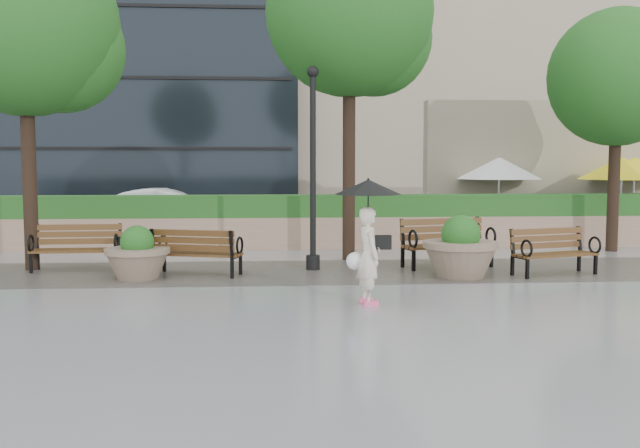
{
  "coord_description": "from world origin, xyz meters",
  "views": [
    {
      "loc": [
        -0.17,
        -11.02,
        2.19
      ],
      "look_at": [
        0.73,
        1.39,
        1.1
      ],
      "focal_mm": 40.0,
      "sensor_mm": 36.0,
      "label": 1
    }
  ],
  "objects": [
    {
      "name": "cafe_wall",
      "position": [
        9.5,
        10.0,
        2.0
      ],
      "size": [
        10.0,
        0.6,
        4.0
      ],
      "primitive_type": "cube",
      "color": "tan",
      "rests_on": "ground"
    },
    {
      "name": "cobble_strip",
      "position": [
        0.0,
        3.0,
        0.01
      ],
      "size": [
        28.0,
        3.2,
        0.01
      ],
      "primitive_type": "cube",
      "color": "#383330",
      "rests_on": "ground"
    },
    {
      "name": "planter_left",
      "position": [
        -2.62,
        2.36,
        0.39
      ],
      "size": [
        1.2,
        1.2,
        1.01
      ],
      "color": "#7F6B56",
      "rests_on": "ground"
    },
    {
      "name": "patio_umb_yellow_b",
      "position": [
        10.37,
        8.86,
        1.99
      ],
      "size": [
        2.5,
        2.5,
        2.3
      ],
      "color": "black",
      "rests_on": "ground"
    },
    {
      "name": "ground",
      "position": [
        0.0,
        0.0,
        0.0
      ],
      "size": [
        100.0,
        100.0,
        0.0
      ],
      "primitive_type": "plane",
      "color": "gray",
      "rests_on": "ground"
    },
    {
      "name": "bench_2",
      "position": [
        -1.56,
        2.71,
        0.27
      ],
      "size": [
        1.79,
        1.14,
        0.9
      ],
      "rotation": [
        0.0,
        0.0,
        2.84
      ],
      "color": "#553518",
      "rests_on": "ground"
    },
    {
      "name": "asphalt_street",
      "position": [
        0.0,
        11.0,
        0.0
      ],
      "size": [
        40.0,
        7.0,
        0.0
      ],
      "primitive_type": "cube",
      "color": "black",
      "rests_on": "ground"
    },
    {
      "name": "bench_4",
      "position": [
        5.33,
        2.25,
        0.27
      ],
      "size": [
        1.77,
        1.1,
        0.89
      ],
      "rotation": [
        0.0,
        0.0,
        0.28
      ],
      "color": "#553518",
      "rests_on": "ground"
    },
    {
      "name": "tree_1",
      "position": [
        1.77,
        4.81,
        5.29
      ],
      "size": [
        3.71,
        3.66,
        7.26
      ],
      "color": "black",
      "rests_on": "ground"
    },
    {
      "name": "planter_right",
      "position": [
        3.44,
        2.11,
        0.47
      ],
      "size": [
        1.42,
        1.42,
        1.19
      ],
      "color": "#7F6B56",
      "rests_on": "ground"
    },
    {
      "name": "tree_0",
      "position": [
        -4.81,
        3.76,
        4.8
      ],
      "size": [
        3.74,
        3.7,
        6.78
      ],
      "color": "black",
      "rests_on": "ground"
    },
    {
      "name": "hedge_wall",
      "position": [
        0.0,
        7.0,
        0.66
      ],
      "size": [
        24.0,
        0.8,
        1.35
      ],
      "color": "tan",
      "rests_on": "ground"
    },
    {
      "name": "cafe_hedge",
      "position": [
        9.0,
        7.8,
        0.45
      ],
      "size": [
        8.0,
        0.5,
        0.9
      ],
      "primitive_type": "cube",
      "color": "#24521B",
      "rests_on": "ground"
    },
    {
      "name": "car_right",
      "position": [
        -3.25,
        10.7,
        0.69
      ],
      "size": [
        4.27,
        1.69,
        1.38
      ],
      "primitive_type": "imported",
      "rotation": [
        0.0,
        0.0,
        1.52
      ],
      "color": "silver",
      "rests_on": "ground"
    },
    {
      "name": "tree_2",
      "position": [
        8.39,
        5.88,
        4.11
      ],
      "size": [
        3.41,
        3.31,
        5.87
      ],
      "color": "black",
      "rests_on": "ground"
    },
    {
      "name": "bench_3",
      "position": [
        3.51,
        3.38,
        0.3
      ],
      "size": [
        1.99,
        1.18,
        1.01
      ],
      "rotation": [
        0.0,
        0.0,
        0.25
      ],
      "color": "#553518",
      "rests_on": "ground"
    },
    {
      "name": "pedestrian",
      "position": [
        1.35,
        -0.27,
        1.16
      ],
      "size": [
        1.04,
        1.04,
        1.91
      ],
      "rotation": [
        0.0,
        0.0,
        1.75
      ],
      "color": "beige",
      "rests_on": "ground"
    },
    {
      "name": "patio_umb_white",
      "position": [
        6.44,
        9.04,
        1.99
      ],
      "size": [
        2.5,
        2.5,
        2.3
      ],
      "color": "black",
      "rests_on": "ground"
    },
    {
      "name": "lamppost",
      "position": [
        0.72,
        3.26,
        1.8
      ],
      "size": [
        0.28,
        0.28,
        4.09
      ],
      "color": "black",
      "rests_on": "ground"
    },
    {
      "name": "bench_1",
      "position": [
        -4.02,
        3.45,
        0.27
      ],
      "size": [
        1.75,
        0.74,
        0.92
      ],
      "rotation": [
        0.0,
        0.0,
        0.03
      ],
      "color": "#553518",
      "rests_on": "ground"
    },
    {
      "name": "patio_umb_yellow_a",
      "position": [
        9.72,
        8.34,
        1.99
      ],
      "size": [
        2.5,
        2.5,
        2.3
      ],
      "color": "black",
      "rests_on": "ground"
    }
  ]
}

